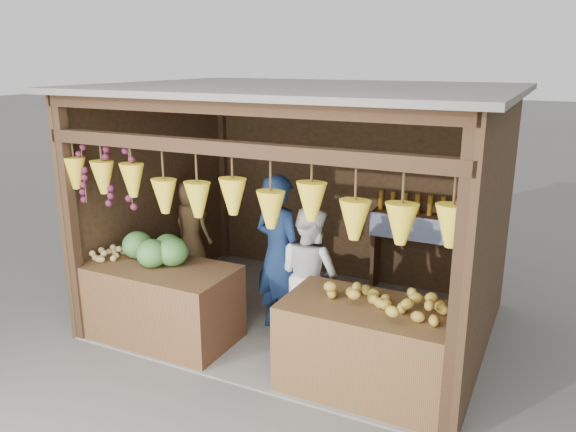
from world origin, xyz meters
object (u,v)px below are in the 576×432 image
object	(u,v)px
counter_left	(160,302)
woman_standing	(310,274)
counter_right	(369,349)
vendor_seated	(192,226)
man_standing	(279,255)

from	to	relation	value
counter_left	woman_standing	size ratio (longest dim) A/B	1.11
counter_right	vendor_seated	bearing A→B (deg)	157.04
counter_left	man_standing	bearing A→B (deg)	33.29
man_standing	vendor_seated	xyz separation A→B (m)	(-1.49, 0.48, 0.00)
counter_right	woman_standing	bearing A→B (deg)	143.48
counter_right	man_standing	world-z (taller)	man_standing
woman_standing	vendor_seated	size ratio (longest dim) A/B	1.29
counter_left	man_standing	xyz separation A→B (m)	(1.08, 0.71, 0.48)
woman_standing	man_standing	bearing A→B (deg)	17.96
counter_left	woman_standing	world-z (taller)	woman_standing
counter_right	woman_standing	world-z (taller)	woman_standing
man_standing	counter_right	bearing A→B (deg)	169.37
counter_right	man_standing	distance (m)	1.51
counter_right	counter_left	bearing A→B (deg)	-179.43
counter_left	counter_right	world-z (taller)	counter_right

